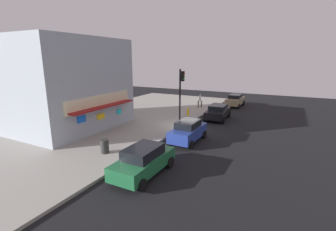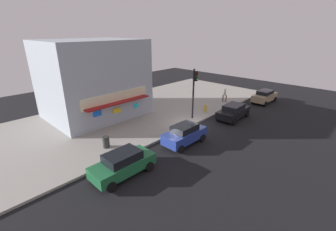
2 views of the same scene
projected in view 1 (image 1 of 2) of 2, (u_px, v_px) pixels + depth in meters
name	position (u px, v px, depth m)	size (l,w,h in m)	color
ground_plane	(185.00, 127.00, 22.36)	(51.45, 51.45, 0.00)	black
sidewalk	(126.00, 118.00, 25.45)	(34.30, 13.93, 0.18)	gray
corner_building	(66.00, 84.00, 21.17)	(9.53, 8.54, 7.83)	#9EA8B2
traffic_light	(181.00, 88.00, 22.95)	(0.32, 0.58, 5.14)	black
fire_hydrant	(188.00, 112.00, 25.98)	(0.50, 0.26, 0.87)	gold
trash_can	(105.00, 146.00, 15.67)	(0.54, 0.54, 0.92)	#2D2D2D
pedestrian	(200.00, 100.00, 30.21)	(0.52, 0.58, 1.70)	brown
parked_car_green	(143.00, 160.00, 13.00)	(4.22, 2.02, 1.63)	#1E6038
parked_car_blue	(188.00, 131.00, 18.21)	(3.95, 1.93, 1.68)	navy
parked_car_black	(218.00, 112.00, 25.07)	(4.39, 2.26, 1.55)	black
parked_car_tan	(235.00, 100.00, 31.91)	(4.13, 2.05, 1.61)	#9E8966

